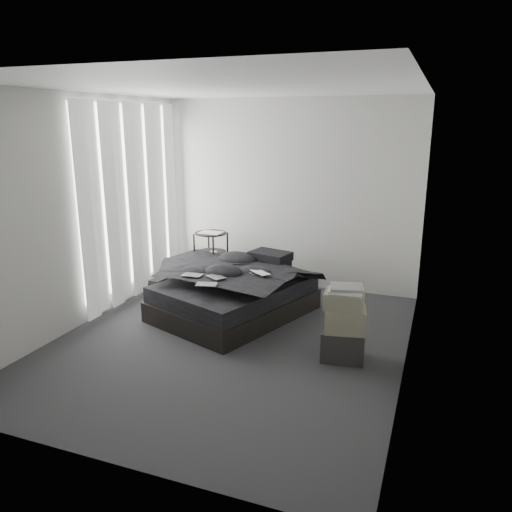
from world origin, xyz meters
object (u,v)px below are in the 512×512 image
(bed, at_px, (234,305))
(laptop, at_px, (257,268))
(side_stand, at_px, (211,261))
(box_lower, at_px, (343,344))

(bed, bearing_deg, laptop, 7.50)
(side_stand, xyz_separation_m, box_lower, (2.16, -1.51, -0.24))
(bed, distance_m, side_stand, 1.10)
(bed, height_order, box_lower, box_lower)
(side_stand, bearing_deg, box_lower, -34.99)
(bed, distance_m, laptop, 0.62)
(bed, bearing_deg, box_lower, -5.67)
(bed, height_order, side_stand, side_stand)
(box_lower, bearing_deg, side_stand, 145.01)
(bed, xyz_separation_m, laptop, (0.32, -0.07, 0.53))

